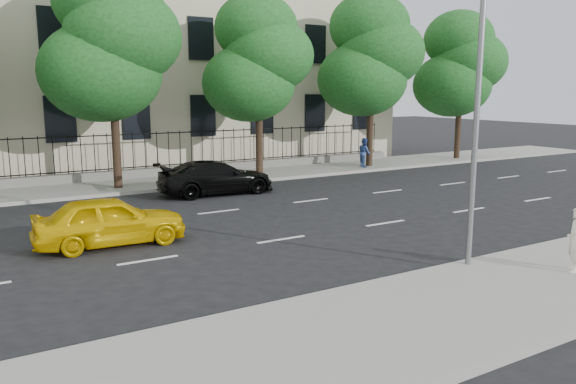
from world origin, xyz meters
name	(u,v)px	position (x,y,z in m)	size (l,w,h in m)	color
ground	(330,261)	(0.00, 0.00, 0.00)	(120.00, 120.00, 0.00)	black
near_sidewalk	(447,310)	(0.00, -4.00, 0.07)	(60.00, 4.00, 0.15)	gray
far_sidewalk	(157,183)	(0.00, 14.00, 0.07)	(60.00, 4.00, 0.15)	gray
lane_markings	(247,224)	(0.00, 4.75, 0.01)	(49.60, 4.62, 0.01)	silver
masonry_building	(101,8)	(0.00, 22.95, 9.02)	(34.60, 12.11, 18.50)	beige
iron_fence	(146,166)	(0.00, 15.70, 0.65)	(30.00, 0.50, 2.20)	slate
street_light	(462,56)	(2.50, -1.77, 5.15)	(0.25, 3.32, 8.05)	slate
tree_c	(110,40)	(-1.96, 13.36, 6.41)	(5.89, 5.50, 9.80)	#382619
tree_d	(258,59)	(5.04, 13.36, 5.84)	(5.34, 4.94, 8.84)	#382619
tree_e	(371,56)	(12.04, 13.36, 6.20)	(5.71, 5.31, 9.46)	#382619
tree_f	(460,65)	(19.04, 13.36, 5.88)	(5.52, 5.12, 9.01)	#382619
yellow_taxi	(110,221)	(-4.45, 4.48, 0.71)	(1.68, 4.17, 1.42)	#E8B903
black_sedan	(216,177)	(1.37, 10.29, 0.72)	(2.01, 4.94, 1.43)	black
woman_near	(575,240)	(4.16, -3.96, 0.92)	(0.56, 0.37, 1.53)	white
pedestrian_far	(364,152)	(11.41, 12.91, 0.96)	(0.78, 0.61, 1.61)	#2E488A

